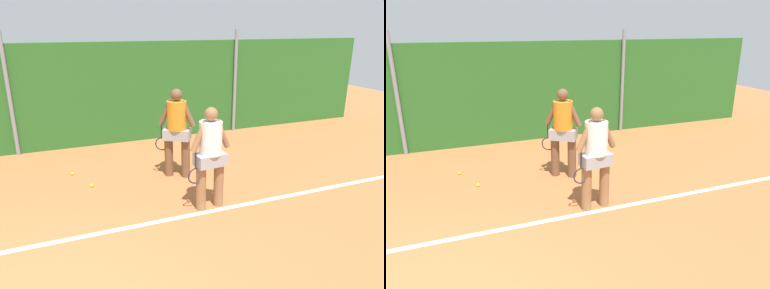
{
  "view_description": "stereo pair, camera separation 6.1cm",
  "coord_description": "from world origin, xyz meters",
  "views": [
    {
      "loc": [
        0.94,
        -2.94,
        3.04
      ],
      "look_at": [
        3.26,
        2.94,
        0.93
      ],
      "focal_mm": 33.45,
      "sensor_mm": 36.0,
      "label": 1
    },
    {
      "loc": [
        1.0,
        -2.96,
        3.04
      ],
      "look_at": [
        3.26,
        2.94,
        0.93
      ],
      "focal_mm": 33.45,
      "sensor_mm": 36.0,
      "label": 2
    }
  ],
  "objects": [
    {
      "name": "hedge_fence_backdrop",
      "position": [
        0.0,
        6.52,
        1.32
      ],
      "size": [
        20.64,
        0.25,
        2.65
      ],
      "primitive_type": "cube",
      "color": "#286023",
      "rests_on": "ground_plane"
    },
    {
      "name": "player_foreground_near",
      "position": [
        3.29,
        2.18,
        1.0
      ],
      "size": [
        0.82,
        0.38,
        1.79
      ],
      "rotation": [
        0.0,
        0.0,
        3.23
      ],
      "color": "#8C603D",
      "rests_on": "ground_plane"
    },
    {
      "name": "tennis_ball_6",
      "position": [
        1.15,
        4.54,
        0.03
      ],
      "size": [
        0.07,
        0.07,
        0.07
      ],
      "primitive_type": "sphere",
      "color": "#CCDB33",
      "rests_on": "ground_plane"
    },
    {
      "name": "player_midcourt",
      "position": [
        3.22,
        3.69,
        1.04
      ],
      "size": [
        0.76,
        0.56,
        1.85
      ],
      "rotation": [
        0.0,
        0.0,
        2.57
      ],
      "color": "brown",
      "rests_on": "ground_plane"
    },
    {
      "name": "fence_post_right",
      "position": [
        5.95,
        6.34,
        1.47
      ],
      "size": [
        0.1,
        0.1,
        2.94
      ],
      "primitive_type": "cylinder",
      "color": "gray",
      "rests_on": "ground_plane"
    },
    {
      "name": "court_baseline_paint",
      "position": [
        0.0,
        2.02,
        0.0
      ],
      "size": [
        15.08,
        0.1,
        0.01
      ],
      "primitive_type": "cube",
      "color": "white",
      "rests_on": "ground_plane"
    },
    {
      "name": "tennis_ball_4",
      "position": [
        5.06,
        5.66,
        0.03
      ],
      "size": [
        0.07,
        0.07,
        0.07
      ],
      "primitive_type": "sphere",
      "color": "#CCDB33",
      "rests_on": "ground_plane"
    },
    {
      "name": "tennis_ball_3",
      "position": [
        1.46,
        3.77,
        0.03
      ],
      "size": [
        0.07,
        0.07,
        0.07
      ],
      "primitive_type": "sphere",
      "color": "#CCDB33",
      "rests_on": "ground_plane"
    },
    {
      "name": "fence_post_center",
      "position": [
        0.0,
        6.34,
        1.47
      ],
      "size": [
        0.1,
        0.1,
        2.94
      ],
      "primitive_type": "cylinder",
      "color": "gray",
      "rests_on": "ground_plane"
    }
  ]
}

